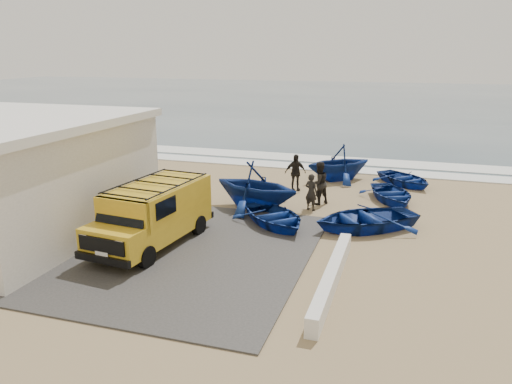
# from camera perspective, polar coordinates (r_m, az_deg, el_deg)

# --- Properties ---
(ground) EXTENTS (160.00, 160.00, 0.00)m
(ground) POSITION_cam_1_polar(r_m,az_deg,el_deg) (18.91, -5.05, -4.72)
(ground) COLOR #9A8159
(slab) EXTENTS (12.00, 10.00, 0.05)m
(slab) POSITION_cam_1_polar(r_m,az_deg,el_deg) (18.10, -13.39, -5.98)
(slab) COLOR #413E3C
(slab) RESTS_ON ground
(ocean) EXTENTS (180.00, 88.00, 0.01)m
(ocean) POSITION_cam_1_polar(r_m,az_deg,el_deg) (72.96, 12.23, 10.23)
(ocean) COLOR #385166
(ocean) RESTS_ON ground
(surf_line) EXTENTS (180.00, 1.60, 0.06)m
(surf_line) POSITION_cam_1_polar(r_m,az_deg,el_deg) (29.89, 3.76, 3.04)
(surf_line) COLOR white
(surf_line) RESTS_ON ground
(surf_wash) EXTENTS (180.00, 2.20, 0.04)m
(surf_wash) POSITION_cam_1_polar(r_m,az_deg,el_deg) (32.27, 4.83, 3.95)
(surf_wash) COLOR white
(surf_wash) RESTS_ON ground
(building) EXTENTS (8.40, 9.40, 4.30)m
(building) POSITION_cam_1_polar(r_m,az_deg,el_deg) (20.79, -26.93, 1.72)
(building) COLOR silver
(building) RESTS_ON ground
(parapet) EXTENTS (0.35, 6.00, 0.55)m
(parapet) POSITION_cam_1_polar(r_m,az_deg,el_deg) (14.87, 8.65, -9.59)
(parapet) COLOR silver
(parapet) RESTS_ON ground
(van) EXTENTS (2.56, 5.37, 2.22)m
(van) POSITION_cam_1_polar(r_m,az_deg,el_deg) (17.77, -11.64, -2.27)
(van) COLOR gold
(van) RESTS_ON ground
(boat_near_left) EXTENTS (4.37, 4.40, 0.75)m
(boat_near_left) POSITION_cam_1_polar(r_m,az_deg,el_deg) (19.54, 2.11, -2.82)
(boat_near_left) COLOR navy
(boat_near_left) RESTS_ON ground
(boat_near_right) EXTENTS (5.09, 4.80, 0.86)m
(boat_near_right) POSITION_cam_1_polar(r_m,az_deg,el_deg) (19.62, 12.34, -2.94)
(boat_near_right) COLOR navy
(boat_near_right) RESTS_ON ground
(boat_mid_left) EXTENTS (4.71, 4.33, 2.08)m
(boat_mid_left) POSITION_cam_1_polar(r_m,az_deg,el_deg) (21.47, -0.05, 0.77)
(boat_mid_left) COLOR navy
(boat_mid_left) RESTS_ON ground
(boat_mid_right) EXTENTS (3.48, 3.98, 0.69)m
(boat_mid_right) POSITION_cam_1_polar(r_m,az_deg,el_deg) (23.53, 15.21, -0.21)
(boat_mid_right) COLOR navy
(boat_mid_right) RESTS_ON ground
(boat_far_left) EXTENTS (4.79, 4.72, 1.91)m
(boat_far_left) POSITION_cam_1_polar(r_m,az_deg,el_deg) (26.72, 9.43, 3.36)
(boat_far_left) COLOR navy
(boat_far_left) RESTS_ON ground
(boat_far_right) EXTENTS (3.99, 4.01, 0.68)m
(boat_far_right) POSITION_cam_1_polar(r_m,az_deg,el_deg) (26.59, 16.61, 1.49)
(boat_far_right) COLOR navy
(boat_far_right) RESTS_ON ground
(fisherman_front) EXTENTS (0.68, 0.57, 1.60)m
(fisherman_front) POSITION_cam_1_polar(r_m,az_deg,el_deg) (21.44, 6.32, -0.01)
(fisherman_front) COLOR black
(fisherman_front) RESTS_ON ground
(fisherman_middle) EXTENTS (1.17, 1.18, 1.92)m
(fisherman_middle) POSITION_cam_1_polar(r_m,az_deg,el_deg) (22.33, 7.19, 1.02)
(fisherman_middle) COLOR black
(fisherman_middle) RESTS_ON ground
(fisherman_back) EXTENTS (1.14, 0.91, 1.81)m
(fisherman_back) POSITION_cam_1_polar(r_m,az_deg,el_deg) (24.42, 4.52, 2.24)
(fisherman_back) COLOR black
(fisherman_back) RESTS_ON ground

